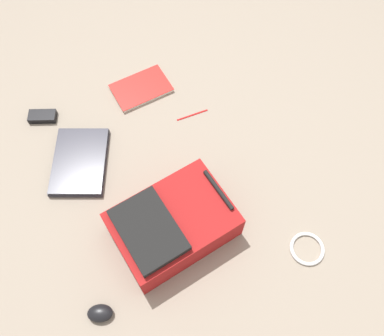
{
  "coord_description": "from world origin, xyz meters",
  "views": [
    {
      "loc": [
        0.82,
        -0.16,
        1.57
      ],
      "look_at": [
        0.03,
        0.04,
        0.02
      ],
      "focal_mm": 38.91,
      "sensor_mm": 36.0,
      "label": 1
    }
  ],
  "objects_px": {
    "backpack": "(171,225)",
    "laptop": "(80,162)",
    "pen_black": "(192,115)",
    "cable_coil": "(307,249)",
    "power_brick": "(42,116)",
    "book_manual": "(141,88)",
    "computer_mouse": "(100,313)"
  },
  "relations": [
    {
      "from": "backpack",
      "to": "power_brick",
      "type": "bearing_deg",
      "value": -146.15
    },
    {
      "from": "cable_coil",
      "to": "power_brick",
      "type": "relative_size",
      "value": 1.11
    },
    {
      "from": "book_manual",
      "to": "power_brick",
      "type": "height_order",
      "value": "power_brick"
    },
    {
      "from": "power_brick",
      "to": "book_manual",
      "type": "bearing_deg",
      "value": 96.43
    },
    {
      "from": "cable_coil",
      "to": "power_brick",
      "type": "bearing_deg",
      "value": -132.74
    },
    {
      "from": "cable_coil",
      "to": "book_manual",
      "type": "bearing_deg",
      "value": -152.71
    },
    {
      "from": "backpack",
      "to": "cable_coil",
      "type": "relative_size",
      "value": 3.83
    },
    {
      "from": "laptop",
      "to": "book_manual",
      "type": "distance_m",
      "value": 0.46
    },
    {
      "from": "laptop",
      "to": "pen_black",
      "type": "relative_size",
      "value": 2.44
    },
    {
      "from": "backpack",
      "to": "book_manual",
      "type": "height_order",
      "value": "backpack"
    },
    {
      "from": "laptop",
      "to": "power_brick",
      "type": "relative_size",
      "value": 3.02
    },
    {
      "from": "book_manual",
      "to": "power_brick",
      "type": "distance_m",
      "value": 0.47
    },
    {
      "from": "book_manual",
      "to": "computer_mouse",
      "type": "bearing_deg",
      "value": -19.06
    },
    {
      "from": "backpack",
      "to": "book_manual",
      "type": "distance_m",
      "value": 0.72
    },
    {
      "from": "laptop",
      "to": "cable_coil",
      "type": "relative_size",
      "value": 2.72
    },
    {
      "from": "laptop",
      "to": "pen_black",
      "type": "bearing_deg",
      "value": 103.4
    },
    {
      "from": "pen_black",
      "to": "laptop",
      "type": "bearing_deg",
      "value": -76.6
    },
    {
      "from": "book_manual",
      "to": "cable_coil",
      "type": "xyz_separation_m",
      "value": [
        0.92,
        0.47,
        -0.0
      ]
    },
    {
      "from": "backpack",
      "to": "laptop",
      "type": "distance_m",
      "value": 0.51
    },
    {
      "from": "laptop",
      "to": "power_brick",
      "type": "distance_m",
      "value": 0.31
    },
    {
      "from": "backpack",
      "to": "pen_black",
      "type": "distance_m",
      "value": 0.57
    },
    {
      "from": "book_manual",
      "to": "power_brick",
      "type": "xyz_separation_m",
      "value": [
        0.05,
        -0.46,
        0.01
      ]
    },
    {
      "from": "book_manual",
      "to": "computer_mouse",
      "type": "distance_m",
      "value": 1.02
    },
    {
      "from": "laptop",
      "to": "book_manual",
      "type": "height_order",
      "value": "laptop"
    },
    {
      "from": "laptop",
      "to": "cable_coil",
      "type": "distance_m",
      "value": 1.0
    },
    {
      "from": "book_manual",
      "to": "cable_coil",
      "type": "distance_m",
      "value": 1.03
    },
    {
      "from": "pen_black",
      "to": "book_manual",
      "type": "bearing_deg",
      "value": -135.56
    },
    {
      "from": "pen_black",
      "to": "backpack",
      "type": "bearing_deg",
      "value": -22.25
    },
    {
      "from": "backpack",
      "to": "computer_mouse",
      "type": "relative_size",
      "value": 5.58
    },
    {
      "from": "backpack",
      "to": "book_manual",
      "type": "relative_size",
      "value": 1.73
    },
    {
      "from": "laptop",
      "to": "cable_coil",
      "type": "height_order",
      "value": "laptop"
    },
    {
      "from": "backpack",
      "to": "power_brick",
      "type": "relative_size",
      "value": 4.24
    }
  ]
}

